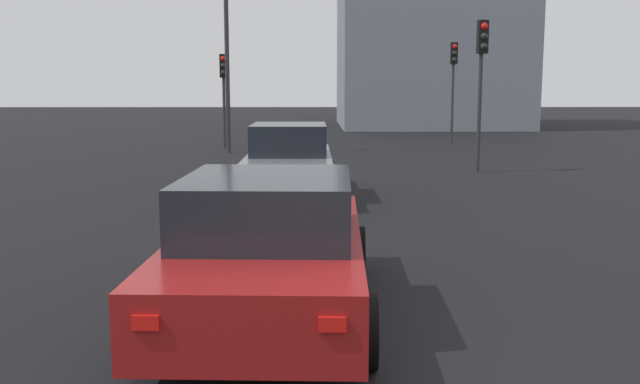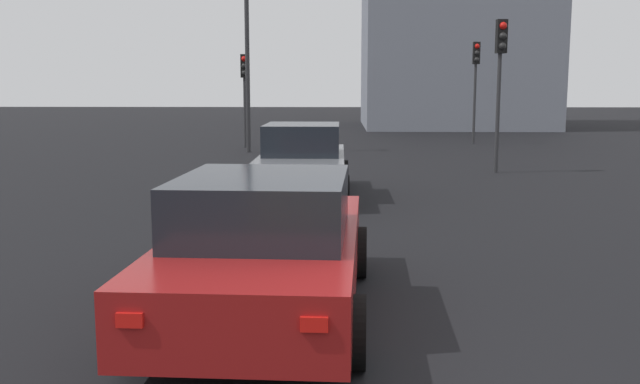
% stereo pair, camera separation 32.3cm
% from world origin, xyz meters
% --- Properties ---
extents(car_grey_right_lead, '(4.67, 2.01, 1.59)m').
position_xyz_m(car_grey_right_lead, '(9.62, 1.49, 0.76)').
color(car_grey_right_lead, slate).
rests_on(car_grey_right_lead, ground_plane).
extents(car_red_right_second, '(4.73, 2.21, 1.49)m').
position_xyz_m(car_red_right_second, '(1.58, 1.44, 0.72)').
color(car_red_right_second, maroon).
rests_on(car_red_right_second, ground_plane).
extents(traffic_light_near_left, '(0.32, 0.29, 3.63)m').
position_xyz_m(traffic_light_near_left, '(21.98, 4.44, 2.62)').
color(traffic_light_near_left, '#2D2D30').
rests_on(traffic_light_near_left, ground_plane).
extents(traffic_light_near_right, '(0.33, 0.30, 4.18)m').
position_xyz_m(traffic_light_near_right, '(13.99, -3.67, 3.00)').
color(traffic_light_near_right, '#2D2D30').
rests_on(traffic_light_near_right, ground_plane).
extents(traffic_light_far_left, '(0.32, 0.28, 4.22)m').
position_xyz_m(traffic_light_far_left, '(24.09, -4.92, 3.03)').
color(traffic_light_far_left, '#2D2D30').
rests_on(traffic_light_far_left, ground_plane).
extents(street_lamp_kerbside, '(0.56, 0.36, 6.97)m').
position_xyz_m(street_lamp_kerbside, '(19.98, 4.05, 4.13)').
color(street_lamp_kerbside, '#2D2D30').
rests_on(street_lamp_kerbside, ground_plane).
extents(building_facade_left, '(11.94, 10.55, 14.99)m').
position_xyz_m(building_facade_left, '(38.06, -6.00, 7.50)').
color(building_facade_left, gray).
rests_on(building_facade_left, ground_plane).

